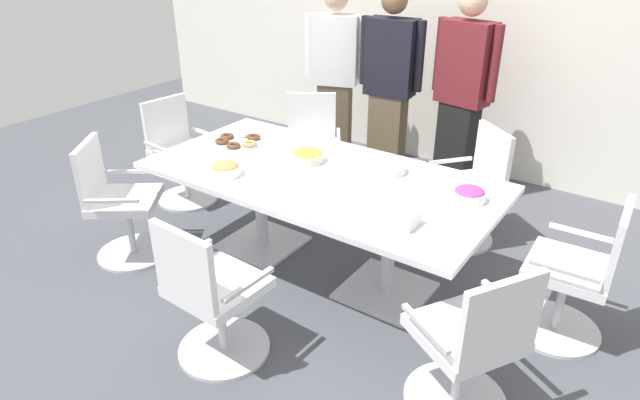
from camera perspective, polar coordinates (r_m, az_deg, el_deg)
name	(u,v)px	position (r m, az deg, el deg)	size (l,w,h in m)	color
ground_plane	(320,267)	(4.06, 0.00, -6.99)	(10.00, 10.00, 0.01)	#4C4F56
back_wall	(465,25)	(5.58, 14.91, 17.24)	(8.00, 0.10, 2.80)	white
conference_table	(320,190)	(3.74, 0.00, 1.02)	(2.40, 1.20, 0.75)	silver
office_chair_0	(180,157)	(5.02, -14.42, 4.41)	(0.60, 0.60, 0.91)	silver
office_chair_1	(119,207)	(4.26, -20.31, -0.69)	(0.75, 0.75, 0.91)	silver
office_chair_2	(212,299)	(3.13, -11.26, -10.12)	(0.56, 0.56, 0.91)	silver
office_chair_3	(470,349)	(2.86, 15.46, -14.76)	(0.74, 0.74, 0.91)	silver
office_chair_4	(576,279)	(3.56, 25.25, -7.44)	(0.56, 0.56, 0.91)	silver
office_chair_5	(470,192)	(4.37, 15.38, 0.76)	(0.76, 0.76, 0.91)	silver
office_chair_6	(311,152)	(4.98, -0.93, 5.07)	(0.75, 0.75, 0.91)	silver
person_standing_0	(335,76)	(5.53, 1.60, 12.86)	(0.60, 0.36, 1.75)	brown
person_standing_1	(390,85)	(5.13, 7.29, 11.81)	(0.61, 0.26, 1.79)	brown
person_standing_2	(462,93)	(4.93, 14.65, 10.78)	(0.61, 0.30, 1.82)	black
snack_bowl_cookies	(225,169)	(3.71, -9.89, 3.24)	(0.21, 0.21, 0.09)	white
snack_bowl_chips_yellow	(308,156)	(3.87, -1.30, 4.67)	(0.24, 0.24, 0.09)	beige
snack_bowl_candy_mix	(469,194)	(3.44, 15.37, 0.62)	(0.21, 0.21, 0.08)	white
donut_platter	(238,141)	(4.26, -8.54, 6.16)	(0.36, 0.35, 0.04)	white
plate_stack	(389,168)	(3.74, 7.22, 3.30)	(0.23, 0.23, 0.05)	white
napkin_pile	(403,219)	(3.08, 8.73, -1.93)	(0.15, 0.15, 0.08)	white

